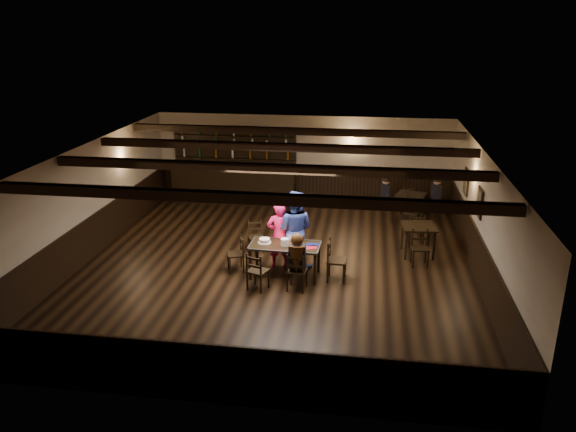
# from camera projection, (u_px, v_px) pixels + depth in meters

# --- Properties ---
(ground) EXTENTS (10.00, 10.00, 0.00)m
(ground) POSITION_uv_depth(u_px,v_px,m) (276.00, 266.00, 13.01)
(ground) COLOR black
(ground) RESTS_ON ground
(room_shell) EXTENTS (9.02, 10.02, 2.71)m
(room_shell) POSITION_uv_depth(u_px,v_px,m) (276.00, 194.00, 12.47)
(room_shell) COLOR beige
(room_shell) RESTS_ON ground
(dining_table) EXTENTS (1.57, 0.83, 0.75)m
(dining_table) POSITION_uv_depth(u_px,v_px,m) (285.00, 248.00, 12.32)
(dining_table) COLOR black
(dining_table) RESTS_ON ground
(chair_near_left) EXTENTS (0.50, 0.48, 0.84)m
(chair_near_left) POSITION_uv_depth(u_px,v_px,m) (256.00, 269.00, 11.70)
(chair_near_left) COLOR black
(chair_near_left) RESTS_ON ground
(chair_near_right) EXTENTS (0.45, 0.43, 0.85)m
(chair_near_right) POSITION_uv_depth(u_px,v_px,m) (296.00, 269.00, 11.68)
(chair_near_right) COLOR black
(chair_near_right) RESTS_ON ground
(chair_end_left) EXTENTS (0.47, 0.48, 0.80)m
(chair_end_left) POSITION_uv_depth(u_px,v_px,m) (238.00, 251.00, 12.67)
(chair_end_left) COLOR black
(chair_end_left) RESTS_ON ground
(chair_end_right) EXTENTS (0.43, 0.45, 0.92)m
(chair_end_right) POSITION_uv_depth(u_px,v_px,m) (333.00, 257.00, 12.18)
(chair_end_right) COLOR black
(chair_end_right) RESTS_ON ground
(chair_far_pushed) EXTENTS (0.47, 0.46, 0.78)m
(chair_far_pushed) POSITION_uv_depth(u_px,v_px,m) (256.00, 233.00, 13.75)
(chair_far_pushed) COLOR black
(chair_far_pushed) RESTS_ON ground
(woman_pink) EXTENTS (0.62, 0.46, 1.56)m
(woman_pink) POSITION_uv_depth(u_px,v_px,m) (279.00, 235.00, 12.76)
(woman_pink) COLOR #FB2D89
(woman_pink) RESTS_ON ground
(man_blue) EXTENTS (0.96, 0.80, 1.82)m
(man_blue) POSITION_uv_depth(u_px,v_px,m) (294.00, 229.00, 12.72)
(man_blue) COLOR navy
(man_blue) RESTS_ON ground
(seated_person) EXTENTS (0.35, 0.52, 0.85)m
(seated_person) POSITION_uv_depth(u_px,v_px,m) (297.00, 253.00, 11.61)
(seated_person) COLOR black
(seated_person) RESTS_ON ground
(cake) EXTENTS (0.30, 0.30, 0.09)m
(cake) POSITION_uv_depth(u_px,v_px,m) (265.00, 241.00, 12.38)
(cake) COLOR white
(cake) RESTS_ON dining_table
(plate_stack_a) EXTENTS (0.17, 0.17, 0.16)m
(plate_stack_a) POSITION_uv_depth(u_px,v_px,m) (285.00, 242.00, 12.21)
(plate_stack_a) COLOR white
(plate_stack_a) RESTS_ON dining_table
(plate_stack_b) EXTENTS (0.16, 0.16, 0.19)m
(plate_stack_b) POSITION_uv_depth(u_px,v_px,m) (296.00, 240.00, 12.27)
(plate_stack_b) COLOR white
(plate_stack_b) RESTS_ON dining_table
(tea_light) EXTENTS (0.04, 0.04, 0.06)m
(tea_light) POSITION_uv_depth(u_px,v_px,m) (286.00, 241.00, 12.41)
(tea_light) COLOR #A5A8AD
(tea_light) RESTS_ON dining_table
(salt_shaker) EXTENTS (0.04, 0.04, 0.10)m
(salt_shaker) POSITION_uv_depth(u_px,v_px,m) (297.00, 245.00, 12.11)
(salt_shaker) COLOR silver
(salt_shaker) RESTS_ON dining_table
(pepper_shaker) EXTENTS (0.03, 0.03, 0.09)m
(pepper_shaker) POSITION_uv_depth(u_px,v_px,m) (303.00, 245.00, 12.15)
(pepper_shaker) COLOR #A5A8AD
(pepper_shaker) RESTS_ON dining_table
(drink_glass) EXTENTS (0.06, 0.06, 0.10)m
(drink_glass) POSITION_uv_depth(u_px,v_px,m) (297.00, 242.00, 12.31)
(drink_glass) COLOR silver
(drink_glass) RESTS_ON dining_table
(menu_red) EXTENTS (0.36, 0.30, 0.00)m
(menu_red) POSITION_uv_depth(u_px,v_px,m) (310.00, 247.00, 12.13)
(menu_red) COLOR maroon
(menu_red) RESTS_ON dining_table
(menu_blue) EXTENTS (0.29, 0.22, 0.00)m
(menu_blue) POSITION_uv_depth(u_px,v_px,m) (312.00, 244.00, 12.29)
(menu_blue) COLOR #0F154D
(menu_blue) RESTS_ON dining_table
(bar_counter) EXTENTS (4.03, 0.70, 2.20)m
(bar_counter) POSITION_uv_depth(u_px,v_px,m) (234.00, 179.00, 17.46)
(bar_counter) COLOR black
(bar_counter) RESTS_ON ground
(back_table_a) EXTENTS (0.86, 0.86, 0.75)m
(back_table_a) POSITION_uv_depth(u_px,v_px,m) (419.00, 230.00, 13.46)
(back_table_a) COLOR black
(back_table_a) RESTS_ON ground
(back_table_b) EXTENTS (0.98, 0.98, 0.75)m
(back_table_b) POSITION_uv_depth(u_px,v_px,m) (411.00, 198.00, 15.87)
(back_table_b) COLOR black
(back_table_b) RESTS_ON ground
(bg_patron_left) EXTENTS (0.23, 0.37, 0.75)m
(bg_patron_left) POSITION_uv_depth(u_px,v_px,m) (386.00, 189.00, 15.99)
(bg_patron_left) COLOR black
(bg_patron_left) RESTS_ON ground
(bg_patron_right) EXTENTS (0.26, 0.40, 0.79)m
(bg_patron_right) POSITION_uv_depth(u_px,v_px,m) (436.00, 190.00, 15.83)
(bg_patron_right) COLOR black
(bg_patron_right) RESTS_ON ground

